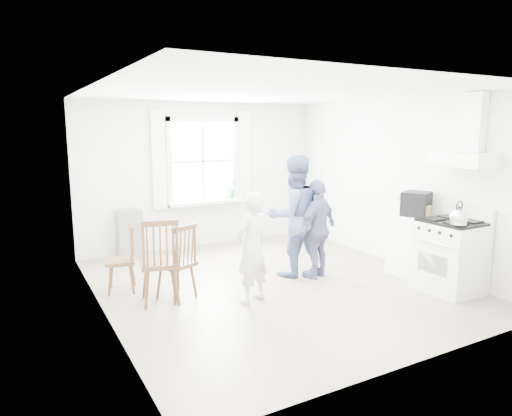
{
  "coord_description": "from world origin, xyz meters",
  "views": [
    {
      "loc": [
        -3.13,
        -5.2,
        2.14
      ],
      "look_at": [
        -0.16,
        0.2,
        1.06
      ],
      "focal_mm": 32.0,
      "sensor_mm": 36.0,
      "label": 1
    }
  ],
  "objects_px": {
    "person_left": "(252,248)",
    "person_mid": "(294,216)",
    "windsor_chair_c": "(128,250)",
    "person_right": "(318,229)",
    "low_cabinet": "(412,245)",
    "gas_stove": "(450,255)",
    "windsor_chair_a": "(181,254)",
    "windsor_chair_b": "(160,253)",
    "stereo_stack": "(416,204)"
  },
  "relations": [
    {
      "from": "person_left",
      "to": "person_mid",
      "type": "xyz_separation_m",
      "value": [
        1.04,
        0.65,
        0.19
      ]
    },
    {
      "from": "windsor_chair_c",
      "to": "person_left",
      "type": "height_order",
      "value": "person_left"
    },
    {
      "from": "windsor_chair_c",
      "to": "person_right",
      "type": "xyz_separation_m",
      "value": [
        2.53,
        -0.74,
        0.16
      ]
    },
    {
      "from": "low_cabinet",
      "to": "windsor_chair_c",
      "type": "distance_m",
      "value": 4.02
    },
    {
      "from": "person_left",
      "to": "person_right",
      "type": "bearing_deg",
      "value": 176.61
    },
    {
      "from": "gas_stove",
      "to": "person_right",
      "type": "xyz_separation_m",
      "value": [
        -1.19,
        1.32,
        0.23
      ]
    },
    {
      "from": "low_cabinet",
      "to": "windsor_chair_c",
      "type": "relative_size",
      "value": 1.0
    },
    {
      "from": "gas_stove",
      "to": "windsor_chair_a",
      "type": "bearing_deg",
      "value": 156.43
    },
    {
      "from": "person_left",
      "to": "windsor_chair_b",
      "type": "bearing_deg",
      "value": -43.94
    },
    {
      "from": "gas_stove",
      "to": "person_right",
      "type": "bearing_deg",
      "value": 132.05
    },
    {
      "from": "windsor_chair_b",
      "to": "person_right",
      "type": "xyz_separation_m",
      "value": [
        2.31,
        -0.03,
        0.05
      ]
    },
    {
      "from": "windsor_chair_a",
      "to": "person_mid",
      "type": "xyz_separation_m",
      "value": [
        1.78,
        0.16,
        0.29
      ]
    },
    {
      "from": "stereo_stack",
      "to": "windsor_chair_c",
      "type": "relative_size",
      "value": 0.54
    },
    {
      "from": "gas_stove",
      "to": "windsor_chair_b",
      "type": "relative_size",
      "value": 1.03
    },
    {
      "from": "person_mid",
      "to": "person_right",
      "type": "xyz_separation_m",
      "value": [
        0.25,
        -0.24,
        -0.17
      ]
    },
    {
      "from": "windsor_chair_a",
      "to": "windsor_chair_b",
      "type": "distance_m",
      "value": 0.3
    },
    {
      "from": "stereo_stack",
      "to": "windsor_chair_a",
      "type": "bearing_deg",
      "value": 167.47
    },
    {
      "from": "windsor_chair_b",
      "to": "person_left",
      "type": "distance_m",
      "value": 1.11
    },
    {
      "from": "windsor_chair_c",
      "to": "person_mid",
      "type": "relative_size",
      "value": 0.51
    },
    {
      "from": "gas_stove",
      "to": "windsor_chair_c",
      "type": "relative_size",
      "value": 1.24
    },
    {
      "from": "windsor_chair_a",
      "to": "person_right",
      "type": "height_order",
      "value": "person_right"
    },
    {
      "from": "windsor_chair_b",
      "to": "person_right",
      "type": "height_order",
      "value": "person_right"
    },
    {
      "from": "windsor_chair_c",
      "to": "gas_stove",
      "type": "bearing_deg",
      "value": -28.93
    },
    {
      "from": "gas_stove",
      "to": "person_left",
      "type": "relative_size",
      "value": 0.81
    },
    {
      "from": "low_cabinet",
      "to": "stereo_stack",
      "type": "relative_size",
      "value": 1.84
    },
    {
      "from": "gas_stove",
      "to": "windsor_chair_c",
      "type": "bearing_deg",
      "value": 151.07
    },
    {
      "from": "windsor_chair_c",
      "to": "person_mid",
      "type": "bearing_deg",
      "value": -12.24
    },
    {
      "from": "stereo_stack",
      "to": "windsor_chair_b",
      "type": "relative_size",
      "value": 0.45
    },
    {
      "from": "gas_stove",
      "to": "person_mid",
      "type": "xyz_separation_m",
      "value": [
        -1.43,
        1.56,
        0.4
      ]
    },
    {
      "from": "low_cabinet",
      "to": "person_left",
      "type": "bearing_deg",
      "value": 175.29
    },
    {
      "from": "gas_stove",
      "to": "low_cabinet",
      "type": "distance_m",
      "value": 0.7
    },
    {
      "from": "gas_stove",
      "to": "windsor_chair_c",
      "type": "xyz_separation_m",
      "value": [
        -3.72,
        2.05,
        0.07
      ]
    },
    {
      "from": "gas_stove",
      "to": "stereo_stack",
      "type": "xyz_separation_m",
      "value": [
        0.07,
        0.67,
        0.59
      ]
    },
    {
      "from": "low_cabinet",
      "to": "windsor_chair_b",
      "type": "xyz_separation_m",
      "value": [
        -3.57,
        0.64,
        0.21
      ]
    },
    {
      "from": "person_right",
      "to": "stereo_stack",
      "type": "bearing_deg",
      "value": 130.8
    },
    {
      "from": "windsor_chair_a",
      "to": "windsor_chair_b",
      "type": "xyz_separation_m",
      "value": [
        -0.28,
        -0.06,
        0.07
      ]
    },
    {
      "from": "stereo_stack",
      "to": "windsor_chair_b",
      "type": "xyz_separation_m",
      "value": [
        -3.57,
        0.67,
        -0.41
      ]
    },
    {
      "from": "windsor_chair_b",
      "to": "person_mid",
      "type": "relative_size",
      "value": 0.61
    },
    {
      "from": "gas_stove",
      "to": "stereo_stack",
      "type": "height_order",
      "value": "stereo_stack"
    },
    {
      "from": "windsor_chair_a",
      "to": "person_mid",
      "type": "relative_size",
      "value": 0.55
    },
    {
      "from": "windsor_chair_c",
      "to": "windsor_chair_a",
      "type": "bearing_deg",
      "value": -52.32
    },
    {
      "from": "person_right",
      "to": "gas_stove",
      "type": "bearing_deg",
      "value": 109.98
    },
    {
      "from": "windsor_chair_c",
      "to": "person_mid",
      "type": "distance_m",
      "value": 2.36
    },
    {
      "from": "windsor_chair_b",
      "to": "stereo_stack",
      "type": "bearing_deg",
      "value": -10.68
    },
    {
      "from": "gas_stove",
      "to": "windsor_chair_a",
      "type": "relative_size",
      "value": 1.15
    },
    {
      "from": "windsor_chair_a",
      "to": "gas_stove",
      "type": "bearing_deg",
      "value": -23.57
    },
    {
      "from": "windsor_chair_b",
      "to": "person_right",
      "type": "bearing_deg",
      "value": -0.72
    },
    {
      "from": "windsor_chair_a",
      "to": "person_mid",
      "type": "height_order",
      "value": "person_mid"
    },
    {
      "from": "windsor_chair_a",
      "to": "person_left",
      "type": "distance_m",
      "value": 0.89
    },
    {
      "from": "gas_stove",
      "to": "person_left",
      "type": "height_order",
      "value": "person_left"
    }
  ]
}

